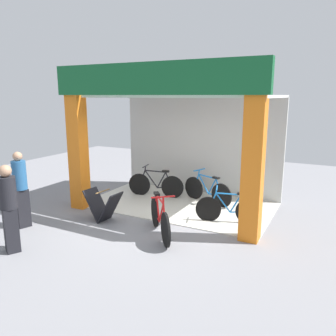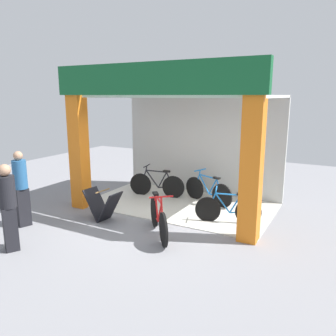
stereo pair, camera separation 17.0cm
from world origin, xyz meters
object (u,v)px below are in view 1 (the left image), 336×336
bicycle_parked_0 (160,218)px  pedestrian_1 (9,208)px  pedestrian_0 (21,189)px  bicycle_inside_3 (228,209)px  bicycle_inside_1 (207,190)px  bicycle_inside_0 (156,185)px  sandwich_board_sign (103,206)px

bicycle_parked_0 → pedestrian_1: pedestrian_1 is taller
pedestrian_0 → bicycle_inside_3: bearing=30.2°
bicycle_inside_1 → pedestrian_1: pedestrian_1 is taller
pedestrian_0 → pedestrian_1: 1.26m
bicycle_inside_0 → bicycle_parked_0: (1.43, -2.38, 0.02)m
bicycle_parked_0 → pedestrian_0: size_ratio=0.79×
sandwich_board_sign → pedestrian_0: 1.85m
bicycle_inside_1 → bicycle_inside_3: 1.48m
bicycle_inside_1 → bicycle_parked_0: 2.52m
bicycle_inside_3 → pedestrian_0: pedestrian_0 is taller
pedestrian_1 → bicycle_inside_1: bearing=63.1°
bicycle_parked_0 → sandwich_board_sign: size_ratio=1.51×
bicycle_inside_3 → pedestrian_0: size_ratio=0.85×
bicycle_inside_3 → sandwich_board_sign: (-2.65, -1.24, 0.04)m
bicycle_inside_3 → sandwich_board_sign: bicycle_inside_3 is taller
bicycle_inside_0 → bicycle_inside_1: (1.54, 0.14, -0.01)m
bicycle_inside_0 → sandwich_board_sign: 2.25m
bicycle_inside_1 → pedestrian_1: bearing=-116.9°
bicycle_inside_0 → pedestrian_1: pedestrian_1 is taller
bicycle_parked_0 → pedestrian_1: (-2.14, -1.92, 0.48)m
bicycle_inside_0 → pedestrian_0: bearing=-114.8°
bicycle_inside_1 → bicycle_parked_0: (-0.11, -2.51, 0.03)m
bicycle_inside_0 → bicycle_inside_3: bearing=-21.8°
pedestrian_1 → bicycle_inside_0: bearing=80.6°
bicycle_inside_1 → pedestrian_0: (-3.09, -3.49, 0.51)m
bicycle_parked_0 → pedestrian_1: size_ratio=0.81×
bicycle_inside_0 → bicycle_inside_3: 2.69m
bicycle_inside_3 → bicycle_inside_0: bearing=158.2°
bicycle_inside_1 → pedestrian_0: size_ratio=0.91×
bicycle_inside_1 → bicycle_inside_3: (0.95, -1.14, -0.03)m
bicycle_parked_0 → sandwich_board_sign: 1.59m
bicycle_inside_0 → bicycle_inside_1: 1.54m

